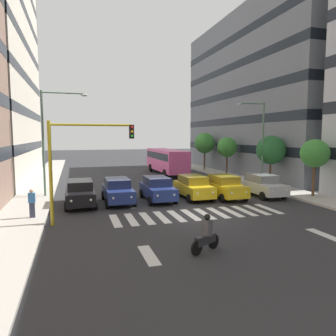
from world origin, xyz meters
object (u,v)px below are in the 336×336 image
at_px(car_5, 80,193).
at_px(motorcycle_with_rider, 206,236).
at_px(street_tree_0, 315,154).
at_px(street_tree_3, 205,143).
at_px(street_lamp_left, 259,136).
at_px(pedestrian_waiting, 32,203).
at_px(traffic_light_gantry, 76,155).
at_px(car_0, 262,185).
at_px(street_tree_1, 271,150).
at_px(car_4, 118,190).
at_px(car_1, 224,186).
at_px(street_lamp_right, 50,132).
at_px(car_2, 193,187).
at_px(bus_behind_traffic, 166,159).
at_px(car_3, 157,189).
at_px(street_tree_2, 227,147).

relative_size(car_5, motorcycle_with_rider, 2.83).
xyz_separation_m(street_tree_0, street_tree_3, (0.42, -19.79, 0.33)).
height_order(street_lamp_left, street_tree_0, street_lamp_left).
bearing_deg(pedestrian_waiting, traffic_light_gantry, 148.25).
height_order(car_0, street_lamp_left, street_lamp_left).
bearing_deg(street_tree_1, car_4, 11.81).
height_order(car_4, street_tree_1, street_tree_1).
xyz_separation_m(car_1, street_tree_1, (-6.52, -3.62, 2.52)).
bearing_deg(street_tree_3, street_tree_0, 91.21).
distance_m(car_0, street_tree_0, 4.51).
distance_m(car_4, street_tree_1, 15.06).
bearing_deg(street_lamp_right, car_2, 161.11).
height_order(car_2, street_tree_0, street_tree_0).
relative_size(car_1, street_tree_1, 0.97).
xyz_separation_m(car_1, street_lamp_right, (12.54, -4.04, 4.11)).
distance_m(bus_behind_traffic, street_tree_3, 6.74).
height_order(car_5, street_lamp_left, street_lamp_left).
height_order(traffic_light_gantry, pedestrian_waiting, traffic_light_gantry).
bearing_deg(car_1, street_tree_3, -108.78).
relative_size(car_1, street_lamp_left, 0.59).
xyz_separation_m(car_3, street_lamp_left, (-10.11, -2.74, 3.83)).
distance_m(car_0, car_5, 13.73).
height_order(car_2, street_lamp_right, street_lamp_right).
xyz_separation_m(street_tree_3, pedestrian_waiting, (19.30, 20.47, -2.71)).
height_order(car_1, street_tree_0, street_tree_0).
distance_m(car_4, car_5, 2.55).
height_order(street_tree_0, street_tree_3, street_tree_3).
bearing_deg(car_5, car_0, 177.48).
xyz_separation_m(car_5, street_tree_1, (-17.07, -3.19, 2.52)).
height_order(street_tree_0, pedestrian_waiting, street_tree_0).
bearing_deg(pedestrian_waiting, street_tree_3, -133.32).
relative_size(car_0, motorcycle_with_rider, 2.83).
distance_m(motorcycle_with_rider, street_tree_2, 24.68).
bearing_deg(car_0, street_lamp_left, -117.77).
xyz_separation_m(car_4, car_5, (2.54, 0.15, 0.00)).
bearing_deg(street_lamp_right, car_1, 162.15).
distance_m(traffic_light_gantry, street_lamp_right, 8.43).
height_order(car_1, pedestrian_waiting, pedestrian_waiting).
distance_m(traffic_light_gantry, pedestrian_waiting, 3.94).
height_order(car_0, car_1, same).
bearing_deg(street_tree_3, street_lamp_right, 36.61).
relative_size(car_3, street_lamp_left, 0.59).
relative_size(car_2, pedestrian_waiting, 2.72).
xyz_separation_m(car_0, street_lamp_left, (-1.83, -3.47, 3.83)).
bearing_deg(bus_behind_traffic, traffic_light_gantry, 61.28).
distance_m(car_5, street_lamp_right, 5.82).
bearing_deg(car_0, bus_behind_traffic, -78.65).
height_order(car_0, traffic_light_gantry, traffic_light_gantry).
relative_size(car_5, street_tree_0, 1.03).
bearing_deg(pedestrian_waiting, bus_behind_traffic, -126.01).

